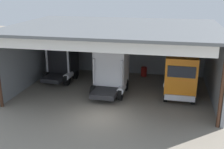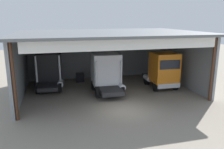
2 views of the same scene
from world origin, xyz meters
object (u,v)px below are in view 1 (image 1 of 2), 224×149
at_px(truck_black_left_bay, 62,61).
at_px(truck_white_center_right_bay, 111,71).
at_px(truck_orange_yard_outside, 180,77).
at_px(tool_cart, 100,71).
at_px(oil_drum, 144,72).

distance_m(truck_black_left_bay, truck_white_center_right_bay, 5.71).
height_order(truck_orange_yard_outside, tool_cart, truck_orange_yard_outside).
relative_size(oil_drum, tool_cart, 0.93).
relative_size(truck_orange_yard_outside, oil_drum, 5.17).
height_order(truck_white_center_right_bay, tool_cart, truck_white_center_right_bay).
bearing_deg(truck_white_center_right_bay, oil_drum, 67.28).
bearing_deg(truck_orange_yard_outside, truck_black_left_bay, -12.45).
bearing_deg(oil_drum, truck_white_center_right_bay, -114.42).
relative_size(truck_white_center_right_bay, truck_orange_yard_outside, 0.98).
relative_size(truck_white_center_right_bay, tool_cart, 4.71).
relative_size(truck_black_left_bay, tool_cart, 4.23).
distance_m(oil_drum, tool_cart, 4.41).
bearing_deg(truck_white_center_right_bay, tool_cart, 117.61).
xyz_separation_m(truck_white_center_right_bay, tool_cart, (-2.05, 4.22, -1.44)).
height_order(oil_drum, tool_cart, tool_cart).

